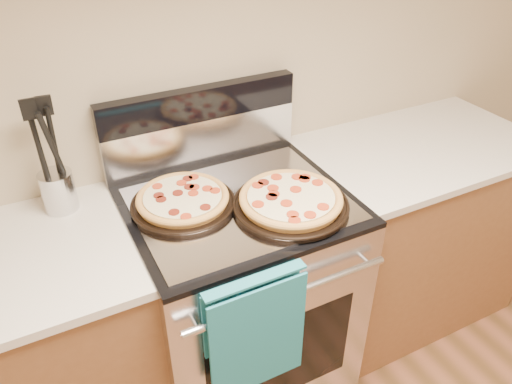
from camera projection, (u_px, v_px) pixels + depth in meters
name	position (u px, v px, depth m)	size (l,w,h in m)	color
wall_back	(192.00, 49.00, 1.75)	(4.00, 4.00, 0.00)	tan
range_body	(239.00, 297.00, 1.99)	(0.76, 0.68, 0.90)	#B7B7BC
oven_window	(281.00, 359.00, 1.74)	(0.56, 0.01, 0.40)	black
cooktop	(237.00, 202.00, 1.73)	(0.76, 0.68, 0.02)	black
backsplash_lower	(202.00, 140.00, 1.91)	(0.76, 0.06, 0.18)	silver
backsplash_upper	(199.00, 103.00, 1.83)	(0.76, 0.06, 0.12)	black
oven_handle	(290.00, 294.00, 1.52)	(0.03, 0.03, 0.70)	silver
dish_towel	(255.00, 331.00, 1.52)	(0.32, 0.05, 0.42)	#185678
foil_sheet	(241.00, 204.00, 1.70)	(0.70, 0.55, 0.01)	gray
cabinet_left	(0.00, 380.00, 1.68)	(1.00, 0.62, 0.88)	brown
cabinet_right	(405.00, 233.00, 2.35)	(1.00, 0.62, 0.88)	brown
countertop_right	(423.00, 148.00, 2.10)	(1.02, 0.64, 0.03)	beige
pepperoni_pizza_back	(183.00, 200.00, 1.67)	(0.35, 0.35, 0.05)	#C1813B
pepperoni_pizza_front	(291.00, 201.00, 1.67)	(0.39, 0.39, 0.05)	#C1813B
utensil_crock	(59.00, 191.00, 1.67)	(0.11, 0.11, 0.14)	silver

